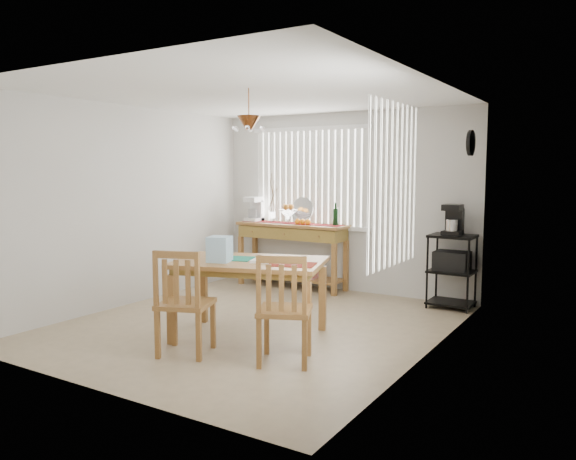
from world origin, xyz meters
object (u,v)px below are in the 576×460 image
Objects in this scene: chair_right at (284,310)px; cart_items at (453,221)px; wire_cart at (452,264)px; dining_table at (250,269)px; chair_left at (184,303)px; sideboard at (292,240)px.

cart_items is at bearing 76.36° from chair_right.
cart_items reaches higher than wire_cart.
dining_table is (-1.47, -2.40, -0.40)m from cart_items.
chair_left is at bearing -117.39° from wire_cart.
wire_cart reaches higher than dining_table.
sideboard reaches higher than wire_cart.
sideboard is at bearing 119.92° from chair_right.
cart_items is at bearing 0.25° from sideboard.
wire_cart is 3.61m from chair_left.
cart_items is 0.38× the size of chair_right.
sideboard is 2.39m from wire_cart.
chair_left reaches higher than dining_table.
sideboard is 1.68× the size of chair_right.
cart_items reaches higher than chair_left.
cart_items is at bearing 58.57° from dining_table.
sideboard is at bearing 102.82° from chair_left.
cart_items is (2.39, 0.01, 0.40)m from sideboard.
chair_left is at bearing -117.31° from cart_items.
wire_cart is at bearing 58.46° from dining_table.
wire_cart is (2.39, 0.00, -0.16)m from sideboard.
chair_left reaches higher than chair_right.
sideboard is 1.68× the size of chair_left.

